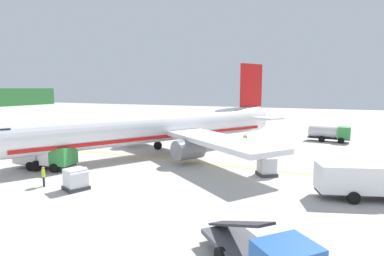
{
  "coord_description": "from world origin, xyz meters",
  "views": [
    {
      "loc": [
        -15.05,
        0.24,
        8.13
      ],
      "look_at": [
        16.8,
        14.19,
        3.67
      ],
      "focal_mm": 28.59,
      "sensor_mm": 36.0,
      "label": 1
    }
  ],
  "objects_px": {
    "airliner_foreground": "(161,127)",
    "service_truck_pushback": "(44,154)",
    "service_truck_fuel": "(330,133)",
    "service_truck_catering": "(361,179)",
    "crew_marshaller": "(245,139)",
    "cargo_container_mid": "(266,166)",
    "crew_loader_left": "(43,175)",
    "cargo_container_near": "(76,179)"
  },
  "relations": [
    {
      "from": "airliner_foreground",
      "to": "service_truck_fuel",
      "type": "xyz_separation_m",
      "value": [
        18.37,
        -19.55,
        -1.99
      ]
    },
    {
      "from": "crew_marshaller",
      "to": "crew_loader_left",
      "type": "xyz_separation_m",
      "value": [
        -24.48,
        11.03,
        -0.03
      ]
    },
    {
      "from": "cargo_container_near",
      "to": "crew_marshaller",
      "type": "distance_m",
      "value": 25.28
    },
    {
      "from": "service_truck_catering",
      "to": "crew_loader_left",
      "type": "distance_m",
      "value": 25.06
    },
    {
      "from": "service_truck_fuel",
      "to": "service_truck_catering",
      "type": "height_order",
      "value": "service_truck_catering"
    },
    {
      "from": "cargo_container_mid",
      "to": "crew_marshaller",
      "type": "bearing_deg",
      "value": 21.74
    },
    {
      "from": "service_truck_fuel",
      "to": "crew_marshaller",
      "type": "height_order",
      "value": "service_truck_fuel"
    },
    {
      "from": "service_truck_pushback",
      "to": "cargo_container_near",
      "type": "distance_m",
      "value": 8.72
    },
    {
      "from": "service_truck_fuel",
      "to": "cargo_container_near",
      "type": "bearing_deg",
      "value": 150.14
    },
    {
      "from": "service_truck_fuel",
      "to": "service_truck_pushback",
      "type": "height_order",
      "value": "service_truck_pushback"
    },
    {
      "from": "crew_marshaller",
      "to": "service_truck_catering",
      "type": "bearing_deg",
      "value": -143.02
    },
    {
      "from": "airliner_foreground",
      "to": "service_truck_pushback",
      "type": "relative_size",
      "value": 5.82
    },
    {
      "from": "service_truck_pushback",
      "to": "service_truck_fuel",
      "type": "bearing_deg",
      "value": -42.39
    },
    {
      "from": "cargo_container_near",
      "to": "crew_loader_left",
      "type": "xyz_separation_m",
      "value": [
        -0.5,
        3.04,
        0.13
      ]
    },
    {
      "from": "service_truck_catering",
      "to": "crew_loader_left",
      "type": "height_order",
      "value": "service_truck_catering"
    },
    {
      "from": "cargo_container_mid",
      "to": "service_truck_pushback",
      "type": "bearing_deg",
      "value": 107.05
    },
    {
      "from": "airliner_foreground",
      "to": "cargo_container_mid",
      "type": "height_order",
      "value": "airliner_foreground"
    },
    {
      "from": "cargo_container_mid",
      "to": "cargo_container_near",
      "type": "bearing_deg",
      "value": 127.44
    },
    {
      "from": "cargo_container_near",
      "to": "crew_loader_left",
      "type": "bearing_deg",
      "value": 99.31
    },
    {
      "from": "service_truck_catering",
      "to": "cargo_container_mid",
      "type": "height_order",
      "value": "service_truck_catering"
    },
    {
      "from": "service_truck_fuel",
      "to": "service_truck_catering",
      "type": "distance_m",
      "value": 26.53
    },
    {
      "from": "cargo_container_near",
      "to": "cargo_container_mid",
      "type": "height_order",
      "value": "cargo_container_mid"
    },
    {
      "from": "service_truck_pushback",
      "to": "cargo_container_mid",
      "type": "relative_size",
      "value": 2.83
    },
    {
      "from": "cargo_container_mid",
      "to": "crew_marshaller",
      "type": "xyz_separation_m",
      "value": [
        13.69,
        5.46,
        0.15
      ]
    },
    {
      "from": "cargo_container_near",
      "to": "cargo_container_mid",
      "type": "relative_size",
      "value": 0.98
    },
    {
      "from": "service_truck_pushback",
      "to": "cargo_container_near",
      "type": "relative_size",
      "value": 2.89
    },
    {
      "from": "service_truck_catering",
      "to": "service_truck_pushback",
      "type": "height_order",
      "value": "service_truck_pushback"
    },
    {
      "from": "service_truck_fuel",
      "to": "service_truck_catering",
      "type": "relative_size",
      "value": 0.93
    },
    {
      "from": "cargo_container_mid",
      "to": "crew_loader_left",
      "type": "distance_m",
      "value": 19.71
    },
    {
      "from": "service_truck_fuel",
      "to": "crew_loader_left",
      "type": "relative_size",
      "value": 3.66
    },
    {
      "from": "crew_loader_left",
      "to": "cargo_container_near",
      "type": "bearing_deg",
      "value": -80.69
    },
    {
      "from": "service_truck_fuel",
      "to": "airliner_foreground",
      "type": "bearing_deg",
      "value": 133.23
    },
    {
      "from": "airliner_foreground",
      "to": "crew_loader_left",
      "type": "relative_size",
      "value": 22.31
    },
    {
      "from": "service_truck_catering",
      "to": "airliner_foreground",
      "type": "bearing_deg",
      "value": 69.24
    },
    {
      "from": "cargo_container_mid",
      "to": "crew_loader_left",
      "type": "height_order",
      "value": "cargo_container_mid"
    },
    {
      "from": "airliner_foreground",
      "to": "service_truck_catering",
      "type": "bearing_deg",
      "value": -110.76
    },
    {
      "from": "crew_loader_left",
      "to": "crew_marshaller",
      "type": "bearing_deg",
      "value": -24.26
    },
    {
      "from": "service_truck_fuel",
      "to": "cargo_container_mid",
      "type": "xyz_separation_m",
      "value": [
        -22.99,
        5.66,
        -0.52
      ]
    },
    {
      "from": "airliner_foreground",
      "to": "cargo_container_near",
      "type": "bearing_deg",
      "value": -178.31
    },
    {
      "from": "service_truck_pushback",
      "to": "cargo_container_mid",
      "type": "xyz_separation_m",
      "value": [
        6.53,
        -21.29,
        -0.68
      ]
    },
    {
      "from": "service_truck_catering",
      "to": "crew_loader_left",
      "type": "relative_size",
      "value": 3.92
    },
    {
      "from": "service_truck_fuel",
      "to": "crew_marshaller",
      "type": "relative_size",
      "value": 3.57
    }
  ]
}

